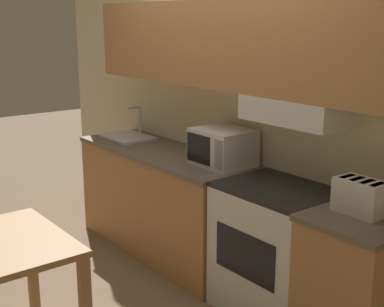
{
  "coord_description": "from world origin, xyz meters",
  "views": [
    {
      "loc": [
        2.87,
        -2.75,
        1.93
      ],
      "look_at": [
        0.05,
        -0.55,
        1.04
      ],
      "focal_mm": 50.0,
      "sensor_mm": 36.0,
      "label": 1
    }
  ],
  "objects": [
    {
      "name": "lower_counter_main",
      "position": [
        -0.65,
        -0.3,
        0.44
      ],
      "size": [
        1.8,
        0.62,
        0.89
      ],
      "color": "#B27A47",
      "rests_on": "ground_plane"
    },
    {
      "name": "ground_plane",
      "position": [
        0.0,
        0.0,
        0.0
      ],
      "size": [
        16.0,
        16.0,
        0.0
      ],
      "primitive_type": "plane",
      "color": "#7F664C"
    },
    {
      "name": "sink_basin",
      "position": [
        -1.22,
        -0.3,
        0.91
      ],
      "size": [
        0.46,
        0.37,
        0.29
      ],
      "color": "#B7BABF",
      "rests_on": "lower_counter_main"
    },
    {
      "name": "lower_counter_right_stub",
      "position": [
        1.28,
        -0.3,
        0.45
      ],
      "size": [
        0.55,
        0.62,
        0.89
      ],
      "color": "#B27A47",
      "rests_on": "ground_plane"
    },
    {
      "name": "stove_range",
      "position": [
        0.62,
        -0.29,
        0.44
      ],
      "size": [
        0.75,
        0.58,
        0.89
      ],
      "color": "silver",
      "rests_on": "ground_plane"
    },
    {
      "name": "microwave",
      "position": [
        -0.01,
        -0.21,
        1.02
      ],
      "size": [
        0.42,
        0.36,
        0.27
      ],
      "color": "silver",
      "rests_on": "lower_counter_main"
    },
    {
      "name": "wall_back",
      "position": [
        0.02,
        -0.06,
        1.5
      ],
      "size": [
        5.49,
        0.38,
        2.55
      ],
      "color": "beige",
      "rests_on": "ground_plane"
    },
    {
      "name": "toaster",
      "position": [
        1.23,
        -0.29,
        0.99
      ],
      "size": [
        0.29,
        0.17,
        0.19
      ],
      "color": "silver",
      "rests_on": "lower_counter_right_stub"
    }
  ]
}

